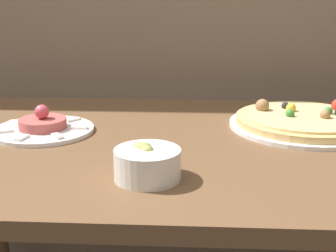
{
  "coord_description": "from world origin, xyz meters",
  "views": [
    {
      "loc": [
        0.07,
        -0.62,
        1.13
      ],
      "look_at": [
        0.01,
        0.39,
        0.83
      ],
      "focal_mm": 50.0,
      "sensor_mm": 36.0,
      "label": 1
    }
  ],
  "objects": [
    {
      "name": "small_bowl",
      "position": [
        -0.01,
        0.18,
        0.82
      ],
      "size": [
        0.12,
        0.12,
        0.07
      ],
      "color": "white",
      "rests_on": "dining_table"
    },
    {
      "name": "dining_table",
      "position": [
        0.0,
        0.41,
        0.68
      ],
      "size": [
        1.29,
        0.82,
        0.79
      ],
      "color": "brown",
      "rests_on": "ground_plane"
    },
    {
      "name": "tartare_plate",
      "position": [
        -0.3,
        0.45,
        0.8
      ],
      "size": [
        0.25,
        0.25,
        0.07
      ],
      "color": "white",
      "rests_on": "dining_table"
    },
    {
      "name": "pizza_plate",
      "position": [
        0.35,
        0.53,
        0.81
      ],
      "size": [
        0.37,
        0.37,
        0.06
      ],
      "color": "white",
      "rests_on": "dining_table"
    }
  ]
}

